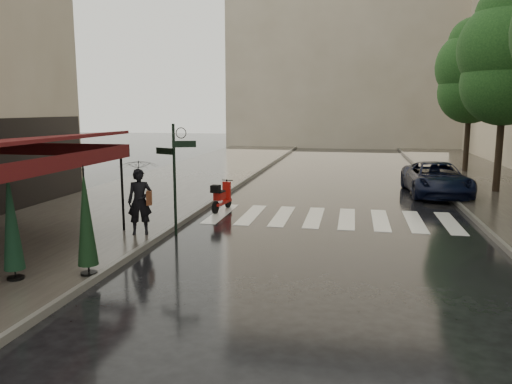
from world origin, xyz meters
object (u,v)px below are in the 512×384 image
(parasol_front, at_px, (11,220))
(parasol_back, at_px, (86,218))
(parked_car, at_px, (436,179))
(pedestrian_with_umbrella, at_px, (139,173))
(scooter, at_px, (221,197))

(parasol_front, bearing_deg, parasol_back, 23.35)
(parasol_front, relative_size, parasol_back, 1.02)
(parked_car, xyz_separation_m, parasol_back, (-8.65, -12.19, 0.64))
(pedestrian_with_umbrella, relative_size, parasol_back, 1.14)
(pedestrian_with_umbrella, distance_m, parasol_front, 4.08)
(parked_car, bearing_deg, scooter, -151.48)
(parked_car, distance_m, parasol_front, 16.18)
(scooter, xyz_separation_m, parasol_back, (-0.85, -7.39, 0.84))
(scooter, distance_m, parasol_back, 7.48)
(pedestrian_with_umbrella, height_order, scooter, pedestrian_with_umbrella)
(scooter, height_order, parked_car, parked_car)
(scooter, relative_size, parked_car, 0.32)
(pedestrian_with_umbrella, height_order, parasol_front, pedestrian_with_umbrella)
(scooter, distance_m, parasol_front, 8.27)
(parasol_back, bearing_deg, parasol_front, -156.65)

